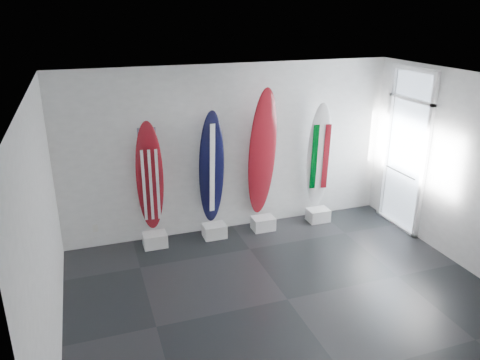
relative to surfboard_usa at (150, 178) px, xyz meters
name	(u,v)px	position (x,y,z in m)	size (l,w,h in m)	color
floor	(287,299)	(1.50, -2.28, -1.23)	(6.00, 6.00, 0.00)	black
ceiling	(296,85)	(1.50, -2.28, 1.77)	(6.00, 6.00, 0.00)	white
wall_back	(232,150)	(1.50, 0.22, 0.27)	(6.00, 6.00, 0.00)	silver
wall_front	(420,314)	(1.50, -4.78, 0.27)	(6.00, 6.00, 0.00)	silver
wall_left	(44,236)	(-1.50, -2.28, 0.27)	(5.00, 5.00, 0.00)	silver
wall_right	(474,176)	(4.50, -2.28, 0.27)	(5.00, 5.00, 0.00)	silver
display_block_usa	(155,240)	(0.00, -0.10, -1.11)	(0.40, 0.30, 0.24)	white
surfboard_usa	(150,178)	(0.00, 0.00, 0.00)	(0.45, 0.08, 1.98)	maroon
display_block_navy	(214,231)	(1.06, -0.10, -1.11)	(0.40, 0.30, 0.24)	white
surfboard_navy	(212,168)	(1.06, 0.00, 0.04)	(0.47, 0.08, 2.06)	black
display_block_swiss	(263,223)	(2.00, -0.10, -1.11)	(0.40, 0.30, 0.24)	white
surfboard_swiss	(262,154)	(2.00, 0.00, 0.21)	(0.54, 0.08, 2.40)	maroon
display_block_italy	(318,215)	(3.13, -0.10, -1.11)	(0.40, 0.30, 0.24)	white
surfboard_italy	(319,157)	(3.13, 0.00, 0.04)	(0.47, 0.08, 2.06)	white
wall_outlet	(95,228)	(-0.95, 0.20, -0.88)	(0.09, 0.02, 0.13)	silver
glass_door	(406,152)	(4.47, -0.73, 0.20)	(0.12, 1.16, 2.85)	white
balcony	(457,191)	(5.80, -0.73, -0.73)	(2.80, 2.20, 1.20)	slate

